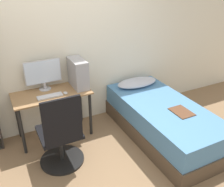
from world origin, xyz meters
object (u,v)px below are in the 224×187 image
object	(u,v)px
office_chair	(61,139)
keyboard	(50,96)
bed	(162,120)
monitor	(43,73)
pc_tower	(78,73)

from	to	relation	value
office_chair	keyboard	xyz separation A→B (m)	(0.04, 0.57, 0.35)
bed	monitor	distance (m)	1.90
keyboard	bed	bearing A→B (deg)	-22.91
office_chair	pc_tower	distance (m)	1.04
office_chair	pc_tower	size ratio (longest dim) A/B	2.49
bed	keyboard	size ratio (longest dim) A/B	5.78
bed	keyboard	world-z (taller)	keyboard
office_chair	keyboard	distance (m)	0.67
bed	monitor	xyz separation A→B (m)	(-1.51, 0.91, 0.72)
office_chair	keyboard	world-z (taller)	office_chair
keyboard	pc_tower	xyz separation A→B (m)	(0.48, 0.14, 0.20)
bed	pc_tower	bearing A→B (deg)	142.79
office_chair	pc_tower	world-z (taller)	pc_tower
office_chair	monitor	world-z (taller)	monitor
pc_tower	bed	bearing A→B (deg)	-37.21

